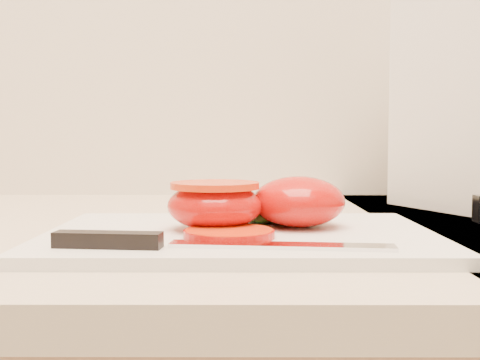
{
  "coord_description": "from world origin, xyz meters",
  "views": [
    {
      "loc": [
        0.01,
        1.02,
        1.02
      ],
      "look_at": [
        0.01,
        1.57,
        0.99
      ],
      "focal_mm": 45.0,
      "sensor_mm": 36.0,
      "label": 1
    }
  ],
  "objects": [
    {
      "name": "tomato_slice_0",
      "position": [
        0.0,
        1.52,
        0.94
      ],
      "size": [
        0.07,
        0.07,
        0.01
      ],
      "primitive_type": "cylinder",
      "color": "#DE4B18",
      "rests_on": "cutting_board"
    },
    {
      "name": "knife",
      "position": [
        -0.04,
        1.47,
        0.94
      ],
      "size": [
        0.26,
        0.04,
        0.01
      ],
      "rotation": [
        0.0,
        0.0,
        -0.11
      ],
      "color": "silver",
      "rests_on": "cutting_board"
    },
    {
      "name": "lettuce_leaf_0",
      "position": [
        0.04,
        1.63,
        0.95
      ],
      "size": [
        0.13,
        0.12,
        0.02
      ],
      "primitive_type": "ellipsoid",
      "rotation": [
        0.0,
        0.0,
        0.69
      ],
      "color": "#599828",
      "rests_on": "cutting_board"
    },
    {
      "name": "cutting_board",
      "position": [
        0.01,
        1.56,
        0.94
      ],
      "size": [
        0.34,
        0.25,
        0.01
      ],
      "primitive_type": "cube",
      "rotation": [
        0.0,
        0.0,
        0.0
      ],
      "color": "silver",
      "rests_on": "counter"
    },
    {
      "name": "tomato_half_cut",
      "position": [
        -0.01,
        1.56,
        0.96
      ],
      "size": [
        0.09,
        0.09,
        0.04
      ],
      "color": "red",
      "rests_on": "cutting_board"
    },
    {
      "name": "tomato_half_dome",
      "position": [
        0.07,
        1.58,
        0.96
      ],
      "size": [
        0.09,
        0.09,
        0.05
      ],
      "primitive_type": "ellipsoid",
      "color": "red",
      "rests_on": "cutting_board"
    }
  ]
}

